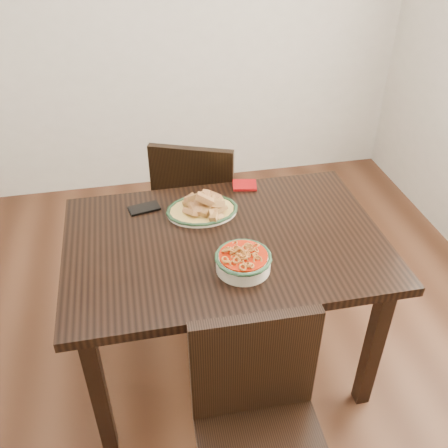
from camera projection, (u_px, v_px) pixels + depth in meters
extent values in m
plane|color=#3D2113|center=(197.00, 358.00, 2.47)|extent=(3.50, 3.50, 0.00)
cube|color=beige|center=(146.00, 1.00, 3.10)|extent=(3.50, 0.10, 2.60)
cube|color=black|center=(225.00, 243.00, 2.05)|extent=(1.30, 0.87, 0.04)
cube|color=black|center=(99.00, 393.00, 1.90)|extent=(0.06, 0.06, 0.71)
cube|color=black|center=(373.00, 346.00, 2.08)|extent=(0.06, 0.06, 0.71)
cube|color=black|center=(99.00, 274.00, 2.45)|extent=(0.06, 0.06, 0.71)
cube|color=black|center=(316.00, 246.00, 2.63)|extent=(0.06, 0.06, 0.71)
cube|color=black|center=(201.00, 206.00, 2.80)|extent=(0.55, 0.55, 0.04)
cube|color=black|center=(235.00, 224.00, 3.05)|extent=(0.04, 0.04, 0.41)
cube|color=black|center=(181.00, 219.00, 3.09)|extent=(0.04, 0.04, 0.41)
cube|color=black|center=(226.00, 259.00, 2.77)|extent=(0.04, 0.04, 0.41)
cube|color=black|center=(167.00, 253.00, 2.82)|extent=(0.04, 0.04, 0.41)
cube|color=black|center=(192.00, 187.00, 2.51)|extent=(0.41, 0.19, 0.44)
cube|color=black|center=(294.00, 441.00, 1.90)|extent=(0.04, 0.04, 0.41)
cube|color=black|center=(254.00, 365.00, 1.62)|extent=(0.42, 0.05, 0.44)
ellipsoid|color=beige|center=(202.00, 211.00, 2.18)|extent=(0.31, 0.23, 0.02)
ellipsoid|color=gold|center=(202.00, 210.00, 2.18)|extent=(0.29, 0.22, 0.01)
torus|color=#17341C|center=(202.00, 210.00, 2.18)|extent=(0.24, 0.24, 0.01)
cylinder|color=beige|center=(243.00, 262.00, 1.87)|extent=(0.21, 0.21, 0.06)
torus|color=#1C3D24|center=(243.00, 257.00, 1.85)|extent=(0.22, 0.22, 0.02)
cylinder|color=#AC1E07|center=(243.00, 256.00, 1.85)|extent=(0.18, 0.18, 0.01)
cube|color=black|center=(144.00, 208.00, 2.21)|extent=(0.15, 0.10, 0.01)
cube|color=#9A0B0B|center=(245.00, 185.00, 2.36)|extent=(0.13, 0.11, 0.01)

